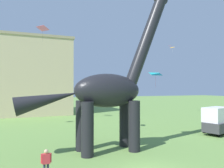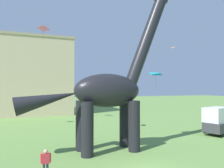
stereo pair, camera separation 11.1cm
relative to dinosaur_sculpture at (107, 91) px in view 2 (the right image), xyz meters
name	(u,v)px [view 2 (the right image)]	position (x,y,z in m)	size (l,w,h in m)	color
dinosaur_sculpture	(107,91)	(0.00, 0.00, 0.00)	(13.96, 2.96, 14.60)	black
parked_box_truck	(222,120)	(15.34, 1.82, -3.63)	(5.97, 3.64, 3.20)	#38383D
person_near_flyer	(46,160)	(-5.53, -4.09, -4.23)	(0.65, 0.29, 1.73)	#2D3347
kite_high_left	(43,28)	(-3.89, 18.26, 9.57)	(2.06, 2.16, 2.28)	pink
kite_far_right	(173,47)	(15.48, 11.38, 6.71)	(0.72, 0.85, 0.93)	orange
kite_near_high	(171,46)	(21.39, 20.10, 8.88)	(0.75, 0.70, 0.75)	red
kite_near_low	(156,74)	(5.96, 1.50, 1.67)	(1.33, 1.03, 1.58)	#19B2B7
background_building_block	(21,76)	(-7.28, 33.01, 2.66)	(20.58, 13.22, 15.85)	#CCB78E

